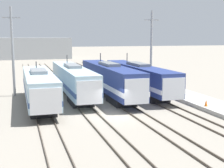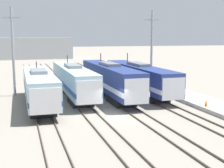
{
  "view_description": "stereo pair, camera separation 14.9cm",
  "coord_description": "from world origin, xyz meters",
  "px_view_note": "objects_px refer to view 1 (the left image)",
  "views": [
    {
      "loc": [
        -8.86,
        -27.65,
        7.54
      ],
      "look_at": [
        0.95,
        4.31,
        2.42
      ],
      "focal_mm": 50.0,
      "sensor_mm": 36.0,
      "label": 1
    },
    {
      "loc": [
        -8.72,
        -27.69,
        7.54
      ],
      "look_at": [
        0.95,
        4.31,
        2.42
      ],
      "focal_mm": 50.0,
      "sensor_mm": 36.0,
      "label": 2
    }
  ],
  "objects_px": {
    "locomotive_far_left": "(39,88)",
    "locomotive_far_right": "(139,78)",
    "catenary_tower_right": "(151,49)",
    "catenary_tower_left": "(13,51)",
    "traffic_cone": "(206,103)",
    "locomotive_center_left": "(73,80)",
    "locomotive_center_right": "(110,80)"
  },
  "relations": [
    {
      "from": "locomotive_far_left",
      "to": "locomotive_center_right",
      "type": "xyz_separation_m",
      "value": [
        8.84,
        2.8,
        0.15
      ]
    },
    {
      "from": "catenary_tower_left",
      "to": "catenary_tower_right",
      "type": "distance_m",
      "value": 18.87
    },
    {
      "from": "locomotive_center_right",
      "to": "catenary_tower_right",
      "type": "relative_size",
      "value": 1.71
    },
    {
      "from": "locomotive_far_left",
      "to": "locomotive_center_left",
      "type": "relative_size",
      "value": 0.86
    },
    {
      "from": "locomotive_center_right",
      "to": "locomotive_center_left",
      "type": "bearing_deg",
      "value": 163.8
    },
    {
      "from": "traffic_cone",
      "to": "locomotive_far_left",
      "type": "bearing_deg",
      "value": 157.2
    },
    {
      "from": "catenary_tower_left",
      "to": "catenary_tower_right",
      "type": "bearing_deg",
      "value": 0.0
    },
    {
      "from": "locomotive_center_right",
      "to": "locomotive_far_left",
      "type": "bearing_deg",
      "value": -162.41
    },
    {
      "from": "catenary_tower_right",
      "to": "traffic_cone",
      "type": "xyz_separation_m",
      "value": [
        0.04,
        -13.86,
        -5.04
      ]
    },
    {
      "from": "catenary_tower_right",
      "to": "locomotive_far_right",
      "type": "bearing_deg",
      "value": -135.49
    },
    {
      "from": "locomotive_center_left",
      "to": "traffic_cone",
      "type": "xyz_separation_m",
      "value": [
        11.85,
        -10.93,
        -1.36
      ]
    },
    {
      "from": "catenary_tower_left",
      "to": "traffic_cone",
      "type": "xyz_separation_m",
      "value": [
        18.91,
        -13.86,
        -5.04
      ]
    },
    {
      "from": "locomotive_center_right",
      "to": "catenary_tower_right",
      "type": "distance_m",
      "value": 9.23
    },
    {
      "from": "catenary_tower_left",
      "to": "traffic_cone",
      "type": "height_order",
      "value": "catenary_tower_left"
    },
    {
      "from": "locomotive_far_right",
      "to": "traffic_cone",
      "type": "relative_size",
      "value": 29.49
    },
    {
      "from": "locomotive_far_left",
      "to": "locomotive_center_left",
      "type": "distance_m",
      "value": 6.02
    },
    {
      "from": "locomotive_center_right",
      "to": "catenary_tower_right",
      "type": "xyz_separation_m",
      "value": [
        7.39,
        4.22,
        3.58
      ]
    },
    {
      "from": "catenary_tower_left",
      "to": "traffic_cone",
      "type": "relative_size",
      "value": 16.46
    },
    {
      "from": "locomotive_far_left",
      "to": "locomotive_center_right",
      "type": "bearing_deg",
      "value": 17.59
    },
    {
      "from": "locomotive_center_left",
      "to": "catenary_tower_right",
      "type": "bearing_deg",
      "value": 13.94
    },
    {
      "from": "locomotive_far_left",
      "to": "locomotive_far_right",
      "type": "relative_size",
      "value": 0.82
    },
    {
      "from": "catenary_tower_right",
      "to": "catenary_tower_left",
      "type": "bearing_deg",
      "value": 180.0
    },
    {
      "from": "locomotive_center_right",
      "to": "traffic_cone",
      "type": "distance_m",
      "value": 12.26
    },
    {
      "from": "locomotive_far_left",
      "to": "catenary_tower_right",
      "type": "height_order",
      "value": "catenary_tower_right"
    },
    {
      "from": "locomotive_center_left",
      "to": "locomotive_far_left",
      "type": "bearing_deg",
      "value": -137.25
    },
    {
      "from": "locomotive_center_left",
      "to": "catenary_tower_right",
      "type": "distance_m",
      "value": 12.71
    },
    {
      "from": "locomotive_far_left",
      "to": "traffic_cone",
      "type": "bearing_deg",
      "value": -22.8
    },
    {
      "from": "catenary_tower_left",
      "to": "locomotive_far_left",
      "type": "bearing_deg",
      "value": -69.36
    },
    {
      "from": "locomotive_center_right",
      "to": "locomotive_far_right",
      "type": "distance_m",
      "value": 4.61
    },
    {
      "from": "locomotive_far_right",
      "to": "catenary_tower_right",
      "type": "bearing_deg",
      "value": 44.51
    },
    {
      "from": "catenary_tower_left",
      "to": "locomotive_center_left",
      "type": "bearing_deg",
      "value": -22.53
    },
    {
      "from": "locomotive_center_left",
      "to": "locomotive_center_right",
      "type": "xyz_separation_m",
      "value": [
        4.42,
        -1.28,
        0.1
      ]
    }
  ]
}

